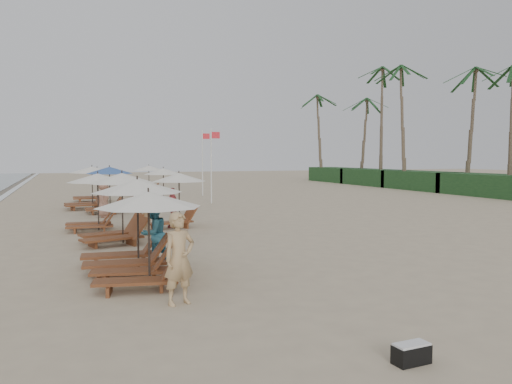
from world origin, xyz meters
name	(u,v)px	position (x,y,z in m)	size (l,w,h in m)	color
ground	(305,248)	(0.00, 0.00, 0.00)	(160.00, 160.00, 0.00)	tan
shrub_hedge	(491,185)	(22.00, 14.50, 0.80)	(3.20, 53.00, 1.60)	#193D1C
palm_row	(484,60)	(21.91, 15.40, 9.91)	(7.00, 52.00, 12.30)	brown
lounger_station_0	(141,234)	(-5.51, -2.96, 1.18)	(2.58, 2.39, 2.12)	brown
lounger_station_1	(128,225)	(-5.56, -1.04, 1.15)	(2.69, 2.34, 2.32)	brown
lounger_station_2	(115,209)	(-5.52, 3.07, 1.14)	(2.62, 2.37, 2.35)	brown
lounger_station_3	(94,198)	(-6.02, 6.47, 1.26)	(2.49, 2.36, 2.24)	brown
lounger_station_4	(106,187)	(-5.08, 12.61, 1.33)	(2.47, 2.36, 2.37)	brown
lounger_station_5	(88,188)	(-5.88, 15.21, 1.16)	(2.79, 2.42, 2.34)	brown
lounger_station_6	(93,185)	(-5.37, 19.66, 1.06)	(2.75, 2.36, 2.17)	brown
inland_station_0	(175,193)	(-2.86, 6.14, 1.42)	(2.65, 2.24, 2.22)	brown
inland_station_1	(160,184)	(-2.02, 14.45, 1.37)	(2.71, 2.24, 2.22)	brown
inland_station_2	(146,178)	(-1.54, 23.04, 1.31)	(2.83, 2.25, 2.22)	brown
beachgoer_near	(179,258)	(-5.00, -4.68, 0.91)	(0.67, 0.44, 1.83)	tan
beachgoer_mid_a	(154,234)	(-4.87, -0.81, 0.84)	(0.82, 0.64, 1.69)	teal
beachgoer_mid_b	(148,214)	(-4.22, 4.51, 0.78)	(1.01, 0.58, 1.56)	olive
beachgoer_far_a	(173,208)	(-2.96, 6.24, 0.81)	(0.95, 0.40, 1.63)	#C95057
beachgoer_far_b	(104,199)	(-5.34, 10.88, 0.89)	(0.87, 0.57, 1.78)	#A06C57
duffel_bag	(411,353)	(-2.57, -8.70, 0.15)	(0.55, 0.31, 0.29)	black
flag_pole_near	(212,162)	(1.44, 16.03, 2.54)	(0.60, 0.08, 4.59)	silver
flag_pole_far	(203,160)	(2.47, 22.14, 2.63)	(0.60, 0.08, 4.76)	silver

